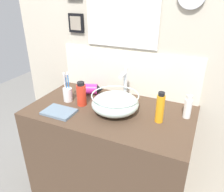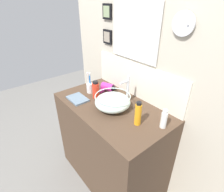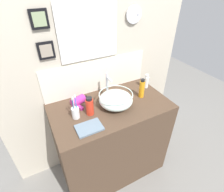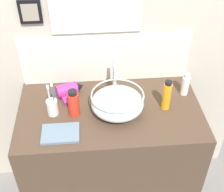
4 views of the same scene
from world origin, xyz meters
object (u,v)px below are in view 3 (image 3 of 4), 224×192
Objects in this scene: spray_bottle at (146,81)px; hand_towel at (89,128)px; toothbrush_cup at (76,112)px; hair_drier at (80,100)px; soap_dispenser at (90,106)px; shampoo_bottle at (142,89)px; glass_bowl_sink at (116,99)px; faucet at (108,84)px.

hand_towel is at bearing -159.21° from spray_bottle.
toothbrush_cup reaches higher than spray_bottle.
soap_dispenser is (0.03, -0.18, 0.04)m from hair_drier.
glass_bowl_sink is at bearing -178.65° from shampoo_bottle.
soap_dispenser is at bearing -5.16° from toothbrush_cup.
faucet reaches higher than hair_drier.
hair_drier reaches higher than hand_towel.
faucet reaches higher than glass_bowl_sink.
faucet is 0.47m from hand_towel.
glass_bowl_sink is 0.36m from toothbrush_cup.
shampoo_bottle is (0.28, -0.15, -0.05)m from faucet.
hair_drier is 0.70m from spray_bottle.
glass_bowl_sink is at bearing 0.24° from soap_dispenser.
hand_towel is at bearing -114.85° from soap_dispenser.
spray_bottle is (0.42, 0.12, 0.00)m from glass_bowl_sink.
soap_dispenser is 0.52m from shampoo_bottle.
faucet is 1.16× the size of toothbrush_cup.
glass_bowl_sink is at bearing -1.54° from toothbrush_cup.
spray_bottle is at bearing -5.09° from faucet.
faucet reaches higher than spray_bottle.
faucet is (0.00, 0.16, 0.08)m from glass_bowl_sink.
spray_bottle is (0.66, 0.12, -0.01)m from soap_dispenser.
faucet is 1.38× the size of hair_drier.
glass_bowl_sink is at bearing -90.00° from faucet.
faucet is at bearing -2.93° from hair_drier.
spray_bottle is at bearing 39.35° from shampoo_bottle.
faucet is at bearing 174.91° from spray_bottle.
hair_drier is 0.95× the size of shampoo_bottle.
toothbrush_cup reaches higher than hair_drier.
shampoo_bottle is (0.28, 0.01, 0.03)m from glass_bowl_sink.
hair_drier is at bearing 99.67° from soap_dispenser.
toothbrush_cup is 1.08× the size of hand_towel.
shampoo_bottle reaches higher than spray_bottle.
hand_towel is (0.05, -0.17, -0.04)m from toothbrush_cup.
soap_dispenser is at bearing -169.45° from spray_bottle.
toothbrush_cup is at bearing -171.80° from spray_bottle.
toothbrush_cup is at bearing 105.83° from hand_towel.
toothbrush_cup is (-0.36, 0.01, -0.01)m from glass_bowl_sink.
spray_bottle is at bearing 16.27° from glass_bowl_sink.
faucet is 0.29m from hair_drier.
shampoo_bottle is 0.96× the size of hand_towel.
shampoo_bottle reaches higher than hair_drier.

